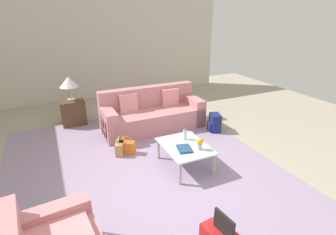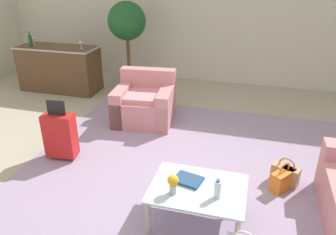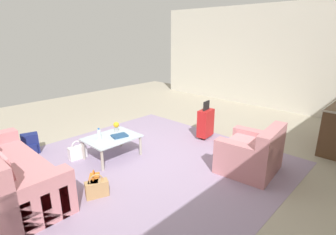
% 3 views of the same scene
% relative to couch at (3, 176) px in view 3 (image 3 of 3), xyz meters
% --- Properties ---
extents(ground_plane, '(12.00, 12.00, 0.00)m').
position_rel_couch_xyz_m(ground_plane, '(-2.19, 0.60, -0.31)').
color(ground_plane, '#A89E89').
extents(wall_left, '(0.12, 8.00, 3.10)m').
position_rel_couch_xyz_m(wall_left, '(-7.25, 0.60, 1.24)').
color(wall_left, beige).
rests_on(wall_left, ground).
extents(area_rug, '(5.20, 4.40, 0.01)m').
position_rel_couch_xyz_m(area_rug, '(-1.59, 0.80, -0.31)').
color(area_rug, '#9984A3').
rests_on(area_rug, ground).
extents(couch, '(0.88, 2.25, 0.91)m').
position_rel_couch_xyz_m(couch, '(0.00, 0.00, 0.00)').
color(couch, '#C67F84').
rests_on(couch, ground).
extents(armchair, '(1.02, 0.96, 0.82)m').
position_rel_couch_xyz_m(armchair, '(-3.10, 2.27, -0.02)').
color(armchair, '#C67F84').
rests_on(armchair, ground).
extents(coffee_table, '(0.95, 0.72, 0.41)m').
position_rel_couch_xyz_m(coffee_table, '(-1.79, 0.10, 0.04)').
color(coffee_table, silver).
rests_on(coffee_table, ground).
extents(water_bottle, '(0.06, 0.06, 0.20)m').
position_rel_couch_xyz_m(water_bottle, '(-1.59, 0.00, 0.19)').
color(water_bottle, silver).
rests_on(water_bottle, coffee_table).
extents(coffee_table_book, '(0.32, 0.27, 0.03)m').
position_rel_couch_xyz_m(coffee_table_book, '(-1.91, 0.18, 0.11)').
color(coffee_table_book, navy).
rests_on(coffee_table_book, coffee_table).
extents(flower_vase, '(0.11, 0.11, 0.21)m').
position_rel_couch_xyz_m(flower_vase, '(-2.01, -0.05, 0.22)').
color(flower_vase, '#B2B7BC').
rests_on(flower_vase, coffee_table).
extents(suitcase_red, '(0.42, 0.27, 0.85)m').
position_rel_couch_xyz_m(suitcase_red, '(-3.79, 0.80, 0.05)').
color(suitcase_red, red).
rests_on(suitcase_red, ground).
extents(handbag_orange, '(0.30, 0.34, 0.36)m').
position_rel_couch_xyz_m(handbag_orange, '(-0.92, 0.88, -0.18)').
color(handbag_orange, orange).
rests_on(handbag_orange, ground).
extents(handbag_white, '(0.33, 0.17, 0.36)m').
position_rel_couch_xyz_m(handbag_white, '(-1.30, -0.33, -0.18)').
color(handbag_white, white).
rests_on(handbag_white, ground).
extents(handbag_tan, '(0.35, 0.25, 0.36)m').
position_rel_couch_xyz_m(handbag_tan, '(-0.89, 0.99, -0.18)').
color(handbag_tan, tan).
rests_on(handbag_tan, ground).
extents(backpack_navy, '(0.34, 0.31, 0.40)m').
position_rel_couch_xyz_m(backpack_navy, '(-0.79, -1.19, -0.12)').
color(backpack_navy, navy).
rests_on(backpack_navy, ground).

